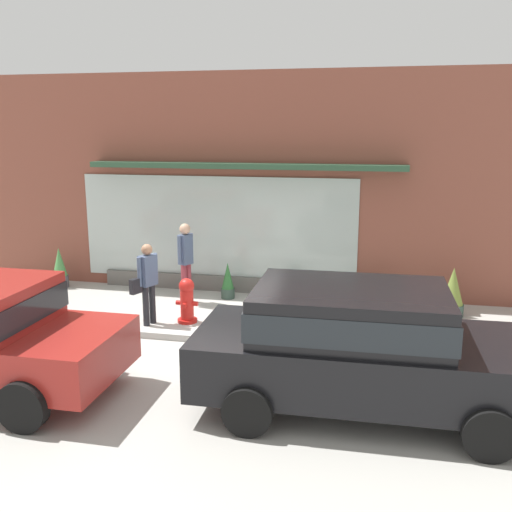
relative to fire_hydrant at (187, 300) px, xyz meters
The scene contains 12 objects.
ground_plane 1.05m from the fire_hydrant, 48.74° to the right, with size 60.00×60.00×0.00m, color #B2AFA8.
curb_strip 1.17m from the fire_hydrant, 55.60° to the right, with size 14.00×0.24×0.12m, color #B2B2AD.
storefront 3.21m from the fire_hydrant, 76.10° to the left, with size 14.00×0.81×4.89m.
fire_hydrant is the anchor object (origin of this frame).
pedestrian_with_handbag 0.87m from the fire_hydrant, 155.94° to the right, with size 0.38×0.65×1.57m.
pedestrian_passerby 1.42m from the fire_hydrant, 109.38° to the left, with size 0.29×0.42×1.72m.
parked_car_black 4.46m from the fire_hydrant, 40.53° to the right, with size 4.52×2.14×1.67m.
potted_plant_corner_tall 1.75m from the fire_hydrant, 78.11° to the left, with size 0.30×0.30×0.80m.
potted_plant_window_left 4.12m from the fire_hydrant, 154.99° to the left, with size 0.36×0.36×0.95m.
potted_plant_doorstep 2.45m from the fire_hydrant, 45.36° to the left, with size 0.35×0.35×0.59m.
potted_plant_by_entrance 3.94m from the fire_hydrant, 26.44° to the left, with size 0.41×0.41×0.69m.
potted_plant_window_right 5.27m from the fire_hydrant, 16.44° to the left, with size 0.47×0.47×0.99m.
Camera 1 is at (2.90, -9.35, 3.68)m, focal length 40.22 mm.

